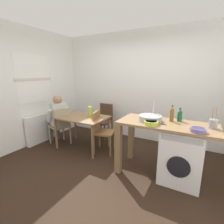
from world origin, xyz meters
name	(u,v)px	position (x,y,z in m)	size (l,w,h in m)	color
ground_plane	(105,169)	(0.00, 0.00, 0.00)	(5.46, 5.46, 0.00)	black
wall_back	(140,87)	(0.00, 1.75, 1.35)	(4.60, 0.10, 2.70)	white
wall_window_side	(22,88)	(-2.15, 0.00, 1.35)	(0.12, 3.80, 2.70)	white
radiator	(41,128)	(-2.02, 0.30, 0.35)	(0.10, 0.80, 0.70)	white
dining_table	(82,121)	(-0.89, 0.53, 0.64)	(1.10, 0.76, 0.74)	olive
chair_person_seat	(61,124)	(-1.44, 0.40, 0.51)	(0.51, 0.51, 0.90)	gray
chair_opposite	(101,129)	(-0.42, 0.56, 0.51)	(0.48, 0.48, 0.90)	olive
chair_spare_by_wall	(104,119)	(-0.79, 1.30, 0.51)	(0.42, 0.42, 0.90)	#4C3323
seated_person	(57,116)	(-1.60, 0.46, 0.67)	(0.56, 0.54, 1.20)	#595651
kitchen_counter	(153,130)	(0.75, 0.32, 0.76)	(1.50, 0.68, 0.92)	olive
washing_machine	(181,155)	(1.22, 0.32, 0.43)	(0.60, 0.61, 0.86)	white
sink_basin	(150,118)	(0.70, 0.32, 0.97)	(0.38, 0.38, 0.09)	#9EA0A5
tap	(153,110)	(0.70, 0.50, 1.06)	(0.02, 0.02, 0.28)	#B2B2B7
bottle_tall_green	(172,114)	(1.01, 0.45, 1.04)	(0.06, 0.06, 0.27)	brown
bottle_squat_brown	(180,115)	(1.12, 0.52, 1.02)	(0.07, 0.07, 0.22)	#19592D
mixing_bowl	(151,123)	(0.77, 0.12, 0.95)	(0.22, 0.22, 0.06)	#A8C63D
utensil_crock	(213,124)	(1.59, 0.37, 0.99)	(0.11, 0.11, 0.30)	gray
colander	(198,130)	(1.41, 0.10, 0.95)	(0.20, 0.20, 0.06)	slate
vase	(90,112)	(-0.74, 0.63, 0.85)	(0.09, 0.09, 0.22)	#A8C63D
scissors	(162,124)	(0.91, 0.22, 0.92)	(0.15, 0.06, 0.01)	#B2B2B7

